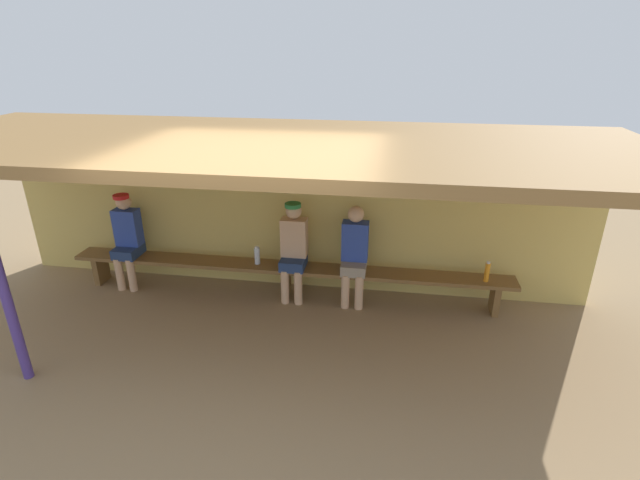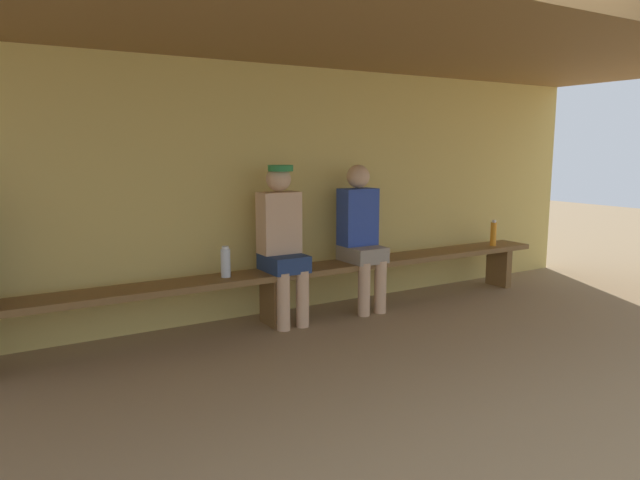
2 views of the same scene
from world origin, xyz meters
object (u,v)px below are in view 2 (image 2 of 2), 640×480
bench (271,280)px  water_bottle_green (493,234)px  player_in_blue (282,237)px  water_bottle_orange (226,262)px  player_near_post (361,232)px

bench → water_bottle_green: (2.60, -0.04, 0.20)m
player_in_blue → water_bottle_orange: 0.53m
bench → water_bottle_orange: size_ratio=23.86×
water_bottle_green → water_bottle_orange: 2.99m
bench → water_bottle_green: size_ratio=22.00×
bench → player_in_blue: 0.38m
water_bottle_green → player_in_blue: bearing=179.0°
player_near_post → player_in_blue: (-0.81, 0.00, 0.02)m
bench → player_near_post: 0.98m
player_near_post → water_bottle_orange: player_near_post is taller
player_near_post → water_bottle_orange: bearing=179.7°
player_near_post → water_bottle_green: (1.67, -0.04, -0.14)m
player_near_post → water_bottle_orange: (-1.32, 0.01, -0.15)m
player_in_blue → bench: bearing=-178.2°
bench → water_bottle_orange: bearing=178.5°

